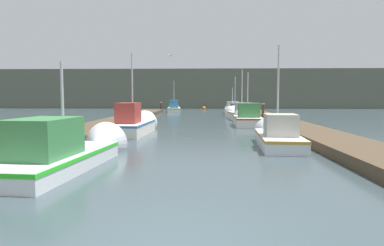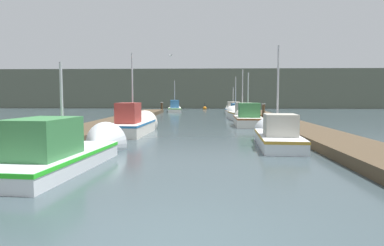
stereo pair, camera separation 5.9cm
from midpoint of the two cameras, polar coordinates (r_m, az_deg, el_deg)
dock_left at (r=21.41m, az=-14.41°, el=-0.47°), size 2.34×40.00×0.37m
dock_right at (r=21.15m, az=16.51°, el=-0.57°), size 2.34×40.00×0.37m
distant_shore_ridge at (r=60.60m, az=1.87°, el=5.60°), size 120.00×16.00×6.10m
fishing_boat_0 at (r=10.69m, az=-19.53°, el=-4.29°), size 2.19×6.17×3.53m
fishing_boat_1 at (r=14.67m, az=13.87°, el=-1.94°), size 1.84×5.64×4.47m
fishing_boat_2 at (r=18.72m, az=-9.49°, el=-0.21°), size 1.87×5.58×4.71m
fishing_boat_3 at (r=23.55m, az=9.28°, el=0.79°), size 1.81×4.76×4.04m
fishing_boat_4 at (r=28.62m, az=8.27°, el=1.45°), size 2.25×6.57×4.58m
fishing_boat_5 at (r=33.95m, az=7.25°, el=1.83°), size 1.69×5.78×4.29m
fishing_boat_6 at (r=38.76m, az=6.86°, el=2.23°), size 1.72×4.51×3.41m
fishing_boat_7 at (r=42.60m, az=-2.86°, el=2.47°), size 1.97×5.31×4.31m
mooring_piling_0 at (r=40.92m, az=-5.02°, el=2.62°), size 0.32×0.32×1.19m
mooring_piling_1 at (r=48.64m, az=6.95°, el=2.79°), size 0.36×0.36×0.96m
mooring_piling_2 at (r=25.23m, az=11.88°, el=1.57°), size 0.24×0.24×1.43m
channel_buoy at (r=49.65m, az=2.18°, el=2.48°), size 0.56×0.56×1.06m
seagull_lead at (r=25.89m, az=-3.55°, el=11.17°), size 0.37×0.54×0.12m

